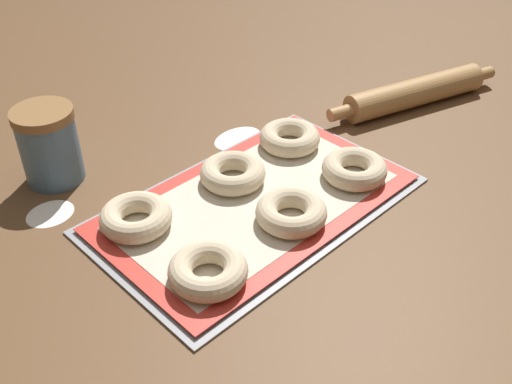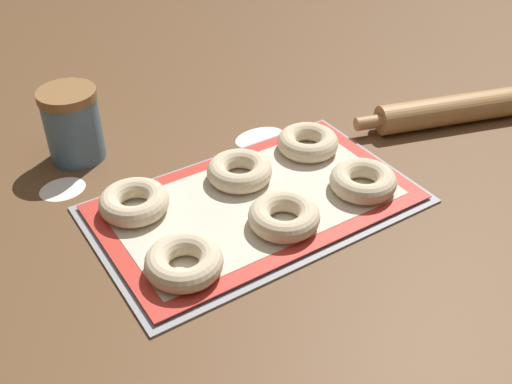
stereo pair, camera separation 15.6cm
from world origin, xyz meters
The scene contains 13 objects.
ground_plane centered at (0.00, 0.00, 0.00)m, with size 2.80×2.80×0.00m, color brown.
baking_tray centered at (-0.01, 0.02, 0.00)m, with size 0.53×0.32×0.01m.
baking_mat centered at (-0.01, 0.02, 0.01)m, with size 0.50×0.29×0.00m.
bagel_front_left centered at (-0.19, -0.07, 0.03)m, with size 0.11×0.11×0.03m.
bagel_front_center centered at (-0.01, -0.06, 0.03)m, with size 0.11×0.11×0.03m.
bagel_front_right centered at (0.15, -0.06, 0.03)m, with size 0.11×0.11×0.03m.
bagel_back_left centered at (-0.19, 0.10, 0.03)m, with size 0.11×0.11×0.03m.
bagel_back_center centered at (-0.01, 0.08, 0.03)m, with size 0.11×0.11×0.03m.
bagel_back_right centered at (0.15, 0.09, 0.03)m, with size 0.11×0.11×0.03m.
flour_canister centered at (-0.21, 0.32, 0.07)m, with size 0.10×0.10×0.13m.
rolling_pin centered at (0.46, 0.03, 0.03)m, with size 0.41×0.15×0.06m.
flour_patch_near centered at (0.11, 0.19, 0.00)m, with size 0.10×0.07×0.00m.
flour_patch_far centered at (-0.27, 0.23, 0.00)m, with size 0.08×0.07×0.00m.
Camera 2 is at (-0.44, -0.64, 0.61)m, focal length 42.00 mm.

